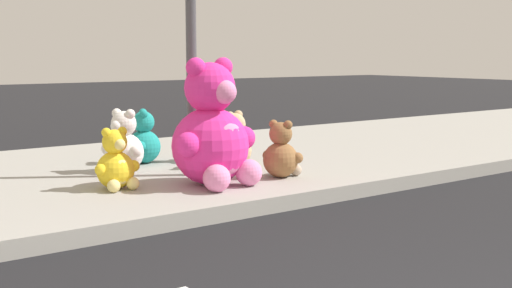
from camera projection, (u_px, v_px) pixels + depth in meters
sidewalk at (75, 181)px, 7.16m from camera, size 28.00×4.40×0.15m
sign_pole at (191, 13)px, 6.87m from camera, size 0.56×0.11×3.20m
plush_pink_large at (213, 135)px, 6.49m from camera, size 0.96×0.87×1.25m
plush_white at (123, 147)px, 7.25m from camera, size 0.49×0.50×0.69m
plush_lavender at (191, 146)px, 7.96m from camera, size 0.34×0.34×0.47m
plush_tan at (233, 145)px, 7.53m from camera, size 0.46×0.46×0.65m
plush_yellow at (116, 164)px, 6.33m from camera, size 0.46×0.40×0.59m
plush_teal at (142, 142)px, 7.83m from camera, size 0.46×0.46×0.64m
plush_brown at (281, 154)px, 6.94m from camera, size 0.43×0.43×0.60m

